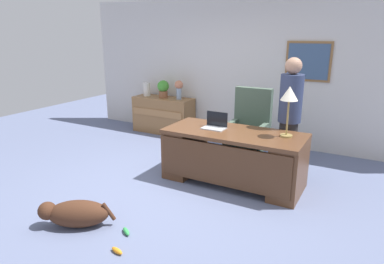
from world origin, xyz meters
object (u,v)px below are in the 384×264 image
laptop (215,124)px  vase_with_flowers (179,88)px  armchair (249,131)px  potted_plant (163,88)px  desk (233,155)px  desk_lamp (289,97)px  dog_toy_plush (117,251)px  person_standing (289,117)px  dog_toy_bone (126,231)px  dog_lying (75,213)px  dog_toy_ball (83,208)px  vase_empty (147,89)px  credenza (163,115)px

laptop → vase_with_flowers: vase_with_flowers is taller
armchair → potted_plant: size_ratio=3.36×
laptop → desk: bearing=-12.6°
desk → potted_plant: (-2.26, 1.68, 0.53)m
desk_lamp → dog_toy_plush: size_ratio=4.34×
armchair → person_standing: size_ratio=0.70×
dog_toy_bone → dog_lying: bearing=-165.4°
laptop → vase_with_flowers: 2.26m
armchair → dog_lying: 2.96m
person_standing → dog_toy_ball: (-1.85, -2.23, -0.86)m
armchair → desk_lamp: bearing=-43.9°
dog_toy_ball → armchair: bearing=65.1°
vase_with_flowers → dog_toy_ball: size_ratio=4.70×
potted_plant → dog_toy_ball: 3.56m
vase_empty → armchair: bearing=-17.0°
desk → credenza: 2.82m
dog_lying → dog_toy_ball: dog_lying is taller
laptop → vase_empty: (-2.37, 1.61, 0.08)m
desk → person_standing: size_ratio=1.10×
credenza → potted_plant: size_ratio=3.57×
desk → dog_toy_bone: size_ratio=12.12×
dog_toy_bone → dog_toy_plush: same height
desk → credenza: desk is taller
vase_with_flowers → dog_toy_bone: 3.81m
dog_toy_ball → vase_with_flowers: bearing=100.9°
desk → dog_toy_plush: (-0.35, -2.04, -0.39)m
dog_toy_ball → vase_empty: bearing=113.5°
dog_toy_bone → desk: bearing=74.4°
desk_lamp → vase_with_flowers: (-2.56, 1.53, -0.29)m
armchair → desk_lamp: 1.30m
desk_lamp → dog_toy_bone: 2.54m
credenza → vase_with_flowers: size_ratio=3.36×
desk_lamp → vase_with_flowers: bearing=149.1°
person_standing → potted_plant: bearing=159.6°
armchair → vase_with_flowers: bearing=156.1°
desk → armchair: 0.90m
credenza → dog_toy_ball: size_ratio=15.79×
vase_empty → potted_plant: bearing=0.0°
person_standing → laptop: bearing=-148.8°
credenza → person_standing: 3.10m
armchair → laptop: (-0.22, -0.82, 0.28)m
vase_with_flowers → dog_toy_plush: (1.54, -3.72, -0.96)m
vase_empty → dog_toy_ball: bearing=-66.5°
person_standing → credenza: bearing=159.7°
credenza → armchair: 2.33m
potted_plant → dog_toy_bone: bearing=-62.5°
armchair → desk_lamp: size_ratio=1.83×
desk → laptop: laptop is taller
vase_with_flowers → desk_lamp: bearing=-30.9°
vase_empty → dog_toy_ball: vase_empty is taller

